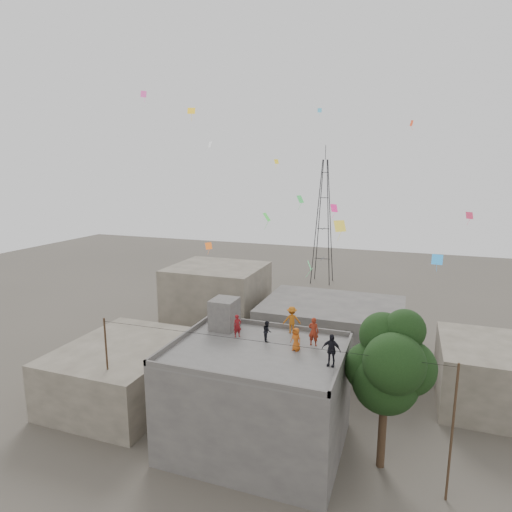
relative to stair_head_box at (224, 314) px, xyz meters
The scene contains 18 objects.
ground 8.21m from the stair_head_box, 39.09° to the right, with size 140.00×140.00×0.00m, color #48433B.
main_building 5.78m from the stair_head_box, 39.09° to the right, with size 10.00×8.00×6.10m.
parapet 4.21m from the stair_head_box, 39.09° to the right, with size 10.00×8.00×0.30m.
stair_head_box is the anchor object (origin of this frame).
neighbor_west 9.34m from the stair_head_box, behind, with size 8.00×10.00×4.00m, color #5C5548.
neighbor_north 13.35m from the stair_head_box, 65.48° to the left, with size 12.00×9.00×5.00m, color #4D4B48.
neighbor_northwest 15.45m from the stair_head_box, 116.91° to the left, with size 9.00×8.00×7.00m, color #5C5548.
neighbor_east 19.35m from the stair_head_box, 23.28° to the left, with size 7.00×8.00×4.40m, color #5C5548.
tree 10.80m from the stair_head_box, 10.74° to the right, with size 4.90×4.60×9.10m.
utility_line 6.26m from the stair_head_box, 46.14° to the right, with size 20.12×0.62×7.40m.
transmission_tower 37.46m from the stair_head_box, 91.23° to the left, with size 2.97×2.97×20.01m.
person_red_adult 6.19m from the stair_head_box, ahead, with size 0.63×0.42×1.74m, color maroon.
person_orange_child 5.67m from the stair_head_box, 19.36° to the right, with size 0.67×0.43×1.36m, color #BD5415.
person_dark_child 3.52m from the stair_head_box, 18.22° to the right, with size 0.62×0.48×1.27m, color black.
person_dark_adult 8.24m from the stair_head_box, 22.76° to the right, with size 1.04×0.43×1.77m, color black.
person_orange_adult 4.45m from the stair_head_box, ahead, with size 1.13×0.65×1.75m, color #A95813.
person_red_child 1.79m from the stair_head_box, 38.74° to the right, with size 0.52×0.34×1.43m, color maroon.
kites 9.61m from the stair_head_box, 34.53° to the left, with size 23.21×16.78×11.58m.
Camera 1 is at (7.87, -21.93, 16.26)m, focal length 30.00 mm.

